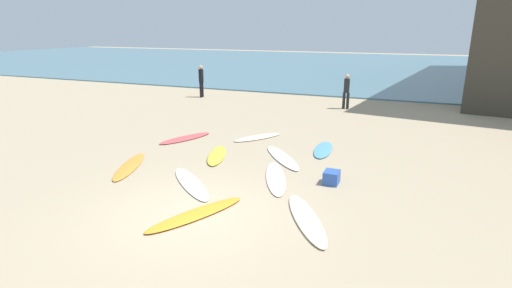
# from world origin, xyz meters

# --- Properties ---
(ground_plane) EXTENTS (120.00, 120.00, 0.00)m
(ground_plane) POSITION_xyz_m (0.00, 0.00, 0.00)
(ground_plane) COLOR tan
(ocean_water) EXTENTS (120.00, 40.00, 0.08)m
(ocean_water) POSITION_xyz_m (0.00, 36.30, 0.04)
(ocean_water) COLOR slate
(ocean_water) RESTS_ON ground_plane
(surfboard_0) EXTENTS (1.37, 2.45, 0.06)m
(surfboard_0) POSITION_xyz_m (-3.32, 1.96, 0.03)
(surfboard_0) COLOR orange
(surfboard_0) RESTS_ON ground_plane
(surfboard_1) EXTENTS (1.69, 2.40, 0.08)m
(surfboard_1) POSITION_xyz_m (2.38, 0.69, 0.04)
(surfboard_1) COLOR silver
(surfboard_1) RESTS_ON ground_plane
(surfboard_2) EXTENTS (1.99, 2.32, 0.07)m
(surfboard_2) POSITION_xyz_m (0.58, 4.43, 0.03)
(surfboard_2) COLOR white
(surfboard_2) RESTS_ON ground_plane
(surfboard_3) EXTENTS (1.35, 2.26, 0.07)m
(surfboard_3) POSITION_xyz_m (-3.45, 5.21, 0.03)
(surfboard_3) COLOR #D34E51
(surfboard_3) RESTS_ON ground_plane
(surfboard_4) EXTENTS (2.22, 2.09, 0.06)m
(surfboard_4) POSITION_xyz_m (-0.96, 1.51, 0.03)
(surfboard_4) COLOR white
(surfboard_4) RESTS_ON ground_plane
(surfboard_5) EXTENTS (1.60, 1.99, 0.07)m
(surfboard_5) POSITION_xyz_m (-1.03, 6.35, 0.03)
(surfboard_5) COLOR #F9DEBF
(surfboard_5) RESTS_ON ground_plane
(surfboard_6) EXTENTS (0.77, 2.00, 0.07)m
(surfboard_6) POSITION_xyz_m (1.58, 5.73, 0.04)
(surfboard_6) COLOR #549FDB
(surfboard_6) RESTS_ON ground_plane
(surfboard_7) EXTENTS (1.21, 2.10, 0.09)m
(surfboard_7) POSITION_xyz_m (-1.42, 3.83, 0.04)
(surfboard_7) COLOR yellow
(surfboard_7) RESTS_ON ground_plane
(surfboard_8) EXTENTS (1.48, 2.48, 0.08)m
(surfboard_8) POSITION_xyz_m (0.10, -0.01, 0.04)
(surfboard_8) COLOR orange
(surfboard_8) RESTS_ON ground_plane
(surfboard_9) EXTENTS (1.47, 2.55, 0.06)m
(surfboard_9) POSITION_xyz_m (0.97, 2.72, 0.03)
(surfboard_9) COLOR silver
(surfboard_9) RESTS_ON ground_plane
(beachgoer_near) EXTENTS (0.34, 0.30, 1.73)m
(beachgoer_near) POSITION_xyz_m (0.99, 13.13, 0.96)
(beachgoer_near) COLOR black
(beachgoer_near) RESTS_ON ground_plane
(beachgoer_mid) EXTENTS (0.29, 0.34, 1.85)m
(beachgoer_mid) POSITION_xyz_m (-7.44, 13.40, 1.04)
(beachgoer_mid) COLOR black
(beachgoer_mid) RESTS_ON ground_plane
(beach_cooler) EXTENTS (0.39, 0.46, 0.34)m
(beach_cooler) POSITION_xyz_m (2.44, 2.96, 0.17)
(beach_cooler) COLOR #2D56B2
(beach_cooler) RESTS_ON ground_plane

